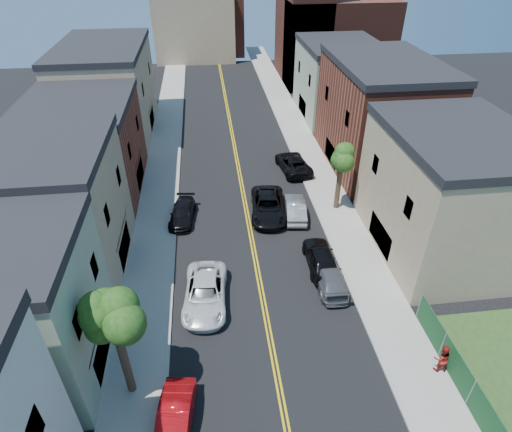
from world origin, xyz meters
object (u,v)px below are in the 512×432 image
object	(u,v)px
black_suv_lane	(268,206)
pedestrian_right	(441,358)
dark_car_right_far	(293,163)
white_pickup	(205,293)
black_car_right	(321,258)
black_car_left	(182,213)
grey_car_right	(329,278)
grey_car_left	(205,292)
silver_car_right	(295,208)
red_sedan	(174,421)

from	to	relation	value
black_suv_lane	pedestrian_right	xyz separation A→B (m)	(7.24, -16.64, 0.24)
dark_car_right_far	white_pickup	bearing A→B (deg)	54.26
white_pickup	pedestrian_right	bearing A→B (deg)	-23.60
white_pickup	pedestrian_right	size ratio (longest dim) A/B	3.14
black_car_right	dark_car_right_far	world-z (taller)	black_car_right
white_pickup	black_car_right	size ratio (longest dim) A/B	1.18
black_car_left	dark_car_right_far	size ratio (longest dim) A/B	0.81
grey_car_right	dark_car_right_far	world-z (taller)	dark_car_right_far
black_car_right	pedestrian_right	bearing A→B (deg)	116.32
grey_car_left	black_car_right	xyz separation A→B (m)	(8.43, 2.36, 0.05)
white_pickup	silver_car_right	xyz separation A→B (m)	(7.89, 9.30, -0.05)
black_car_left	black_suv_lane	distance (m)	7.29
grey_car_left	dark_car_right_far	size ratio (longest dim) A/B	0.83
black_car_right	grey_car_right	bearing A→B (deg)	94.85
black_car_left	silver_car_right	bearing A→B (deg)	4.17
silver_car_right	black_suv_lane	distance (m)	2.35
red_sedan	dark_car_right_far	xyz separation A→B (m)	(11.00, 25.93, 0.04)
red_sedan	black_suv_lane	bearing A→B (deg)	76.12
grey_car_right	silver_car_right	world-z (taller)	silver_car_right
silver_car_right	red_sedan	bearing A→B (deg)	68.61
black_car_right	black_suv_lane	xyz separation A→B (m)	(-2.84, 7.25, -0.00)
black_car_left	dark_car_right_far	distance (m)	13.36
white_pickup	black_car_left	world-z (taller)	white_pickup
red_sedan	grey_car_left	size ratio (longest dim) A/B	0.96
black_suv_lane	dark_car_right_far	bearing A→B (deg)	69.98
black_car_left	black_car_right	size ratio (longest dim) A/B	0.92
grey_car_right	black_suv_lane	world-z (taller)	black_suv_lane
red_sedan	pedestrian_right	xyz separation A→B (m)	(14.53, 1.63, 0.35)
black_car_left	black_suv_lane	world-z (taller)	black_suv_lane
white_pickup	grey_car_left	distance (m)	0.17
pedestrian_right	black_car_right	bearing A→B (deg)	-57.77
grey_car_left	grey_car_right	bearing A→B (deg)	10.80
red_sedan	grey_car_right	world-z (taller)	red_sedan
white_pickup	dark_car_right_far	world-z (taller)	white_pickup
red_sedan	pedestrian_right	bearing A→B (deg)	14.30
grey_car_right	black_car_right	xyz separation A→B (m)	(-0.12, 1.92, 0.16)
white_pickup	black_car_left	distance (m)	10.00
black_car_left	black_suv_lane	xyz separation A→B (m)	(7.29, -0.07, 0.18)
red_sedan	white_pickup	size ratio (longest dim) A/B	0.76
red_sedan	grey_car_left	xyz separation A→B (m)	(1.70, 8.66, 0.06)
dark_car_right_far	black_suv_lane	distance (m)	8.51
red_sedan	silver_car_right	xyz separation A→B (m)	(9.59, 17.79, 0.02)
white_pickup	grey_car_left	world-z (taller)	white_pickup
red_sedan	dark_car_right_far	bearing A→B (deg)	74.88
dark_car_right_far	pedestrian_right	size ratio (longest dim) A/B	3.02
red_sedan	grey_car_left	bearing A→B (deg)	86.77
grey_car_left	silver_car_right	size ratio (longest dim) A/B	1.01
red_sedan	pedestrian_right	world-z (taller)	pedestrian_right
grey_car_right	black_car_right	distance (m)	1.93
black_suv_lane	pedestrian_right	bearing A→B (deg)	-60.66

